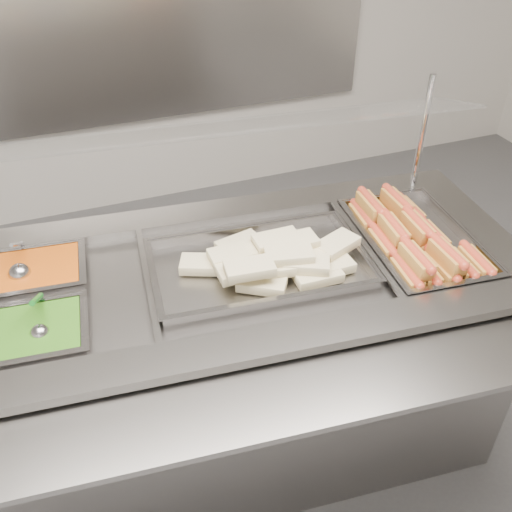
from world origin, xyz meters
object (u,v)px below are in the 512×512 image
object	(u,v)px
pan_hotdogs	(415,245)
steam_counter	(243,361)
sneeze_guard	(223,131)
pan_wraps	(259,268)
ladle	(20,272)
serving_spoon	(40,327)

from	to	relation	value
pan_hotdogs	steam_counter	bearing A→B (deg)	174.12
sneeze_guard	pan_hotdogs	xyz separation A→B (m)	(0.61, -0.29, -0.41)
pan_hotdogs	pan_wraps	size ratio (longest dim) A/B	0.81
steam_counter	pan_wraps	bearing A→B (deg)	-5.88
sneeze_guard	pan_hotdogs	size ratio (longest dim) A/B	2.87
pan_hotdogs	pan_wraps	bearing A→B (deg)	174.12
pan_hotdogs	ladle	distance (m)	1.34
steam_counter	sneeze_guard	world-z (taller)	sneeze_guard
pan_wraps	ladle	bearing A→B (deg)	164.18
steam_counter	ladle	size ratio (longest dim) A/B	10.07
sneeze_guard	serving_spoon	world-z (taller)	sneeze_guard
sneeze_guard	ladle	size ratio (longest dim) A/B	8.61
ladle	steam_counter	bearing A→B (deg)	-16.67
pan_wraps	ladle	distance (m)	0.77
ladle	serving_spoon	bearing A→B (deg)	-81.86
pan_hotdogs	pan_wraps	xyz separation A→B (m)	(-0.57, 0.06, 0.02)
pan_wraps	serving_spoon	bearing A→B (deg)	-173.36
pan_hotdogs	ladle	xyz separation A→B (m)	(-1.31, 0.27, 0.05)
steam_counter	pan_wraps	size ratio (longest dim) A/B	2.73
ladle	serving_spoon	size ratio (longest dim) A/B	1.08
steam_counter	pan_wraps	world-z (taller)	pan_wraps
pan_hotdogs	ladle	world-z (taller)	ladle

